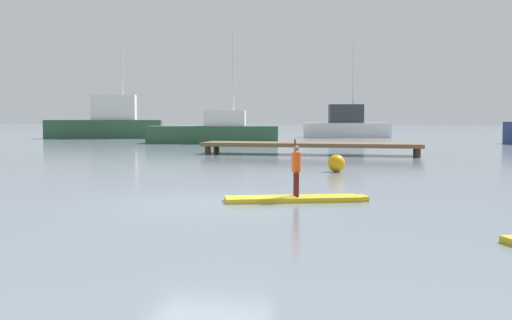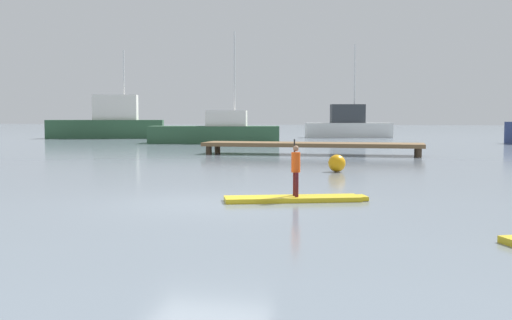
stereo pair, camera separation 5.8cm
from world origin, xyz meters
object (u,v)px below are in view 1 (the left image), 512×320
Objects in this scene: fishing_boat_green_midground at (107,123)px; mooring_buoy_near at (336,163)px; motor_boat_small_navy at (216,132)px; trawler_grey_distant at (347,126)px; paddleboard_near at (296,199)px; paddler_child_solo at (296,168)px.

fishing_boat_green_midground is 16.97× the size of mooring_buoy_near.
motor_boat_small_navy reaches higher than mooring_buoy_near.
motor_boat_small_navy is 15.27m from trawler_grey_distant.
trawler_grey_distant reaches higher than fishing_boat_green_midground.
paddleboard_near is 40.15m from fishing_boat_green_midground.
paddleboard_near is 0.66m from paddler_child_solo.
motor_boat_small_navy is at bearing 116.16° from mooring_buoy_near.
paddleboard_near is at bearing -87.54° from trawler_grey_distant.
trawler_grey_distant reaches higher than paddleboard_near.
trawler_grey_distant reaches higher than mooring_buoy_near.
paddler_child_solo is at bearing -58.66° from fishing_boat_green_midground.
paddleboard_near is 5.45× the size of mooring_buoy_near.
fishing_boat_green_midground reaches higher than mooring_buoy_near.
paddler_child_solo is at bearing 118.79° from paddleboard_near.
paddler_child_solo reaches higher than mooring_buoy_near.
paddler_child_solo is at bearing -87.55° from trawler_grey_distant.
paddler_child_solo is 0.13× the size of fishing_boat_green_midground.
paddleboard_near is 0.39× the size of trawler_grey_distant.
trawler_grey_distant is (-1.73, 40.25, 0.96)m from paddleboard_near.
trawler_grey_distant is at bearing 17.34° from fishing_boat_green_midground.
paddleboard_near is 2.53× the size of paddler_child_solo.
motor_boat_small_navy is 15.93× the size of mooring_buoy_near.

